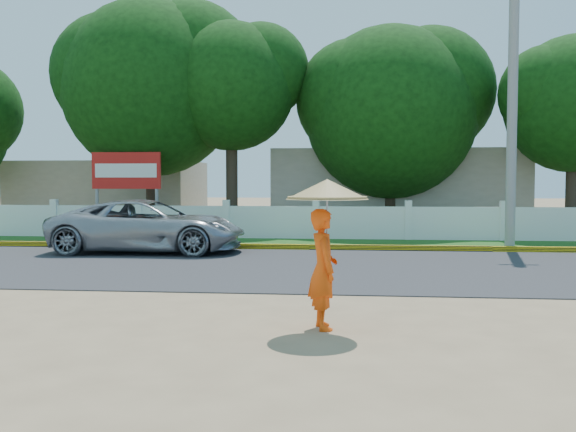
{
  "coord_description": "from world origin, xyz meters",
  "views": [
    {
      "loc": [
        1.19,
        -9.85,
        1.98
      ],
      "look_at": [
        0.0,
        2.0,
        1.3
      ],
      "focal_mm": 40.0,
      "sensor_mm": 36.0,
      "label": 1
    }
  ],
  "objects_px": {
    "utility_pole": "(512,98)",
    "monk_with_parasol": "(325,232)",
    "billboard": "(126,175)",
    "vehicle": "(149,226)"
  },
  "relations": [
    {
      "from": "utility_pole",
      "to": "monk_with_parasol",
      "type": "height_order",
      "value": "utility_pole"
    },
    {
      "from": "billboard",
      "to": "monk_with_parasol",
      "type": "bearing_deg",
      "value": -60.85
    },
    {
      "from": "vehicle",
      "to": "monk_with_parasol",
      "type": "relative_size",
      "value": 2.61
    },
    {
      "from": "monk_with_parasol",
      "to": "billboard",
      "type": "distance_m",
      "value": 15.75
    },
    {
      "from": "monk_with_parasol",
      "to": "billboard",
      "type": "height_order",
      "value": "billboard"
    },
    {
      "from": "vehicle",
      "to": "billboard",
      "type": "xyz_separation_m",
      "value": [
        -2.53,
        5.32,
        1.42
      ]
    },
    {
      "from": "utility_pole",
      "to": "vehicle",
      "type": "distance_m",
      "value": 10.74
    },
    {
      "from": "utility_pole",
      "to": "billboard",
      "type": "distance_m",
      "value": 13.12
    },
    {
      "from": "monk_with_parasol",
      "to": "billboard",
      "type": "relative_size",
      "value": 0.67
    },
    {
      "from": "utility_pole",
      "to": "monk_with_parasol",
      "type": "xyz_separation_m",
      "value": [
        -4.83,
        -10.32,
        -2.98
      ]
    }
  ]
}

